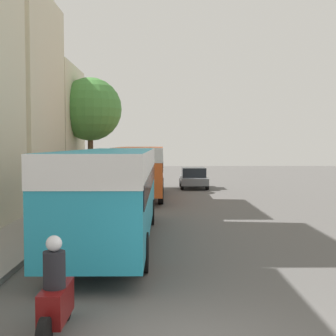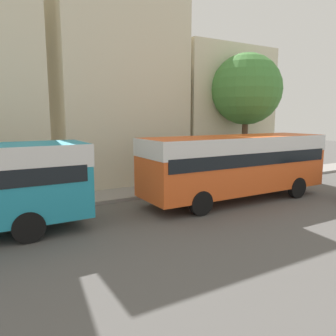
{
  "view_description": "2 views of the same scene",
  "coord_description": "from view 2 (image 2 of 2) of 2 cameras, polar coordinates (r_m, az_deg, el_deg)",
  "views": [
    {
      "loc": [
        -0.3,
        -6.97,
        3.21
      ],
      "look_at": [
        -0.08,
        17.73,
        1.92
      ],
      "focal_mm": 50.0,
      "sensor_mm": 36.0,
      "label": 1
    },
    {
      "loc": [
        9.75,
        10.23,
        3.88
      ],
      "look_at": [
        -0.36,
        16.11,
        2.04
      ],
      "focal_mm": 35.0,
      "sensor_mm": 36.0,
      "label": 2
    }
  ],
  "objects": [
    {
      "name": "building_far_terrace",
      "position": [
        20.02,
        -9.17,
        13.25
      ],
      "size": [
        5.31,
        7.13,
        10.86
      ],
      "color": "beige",
      "rests_on": "ground_plane"
    },
    {
      "name": "building_end_row",
      "position": [
        24.02,
        6.78,
        9.61
      ],
      "size": [
        6.52,
        6.77,
        8.38
      ],
      "color": "beige",
      "rests_on": "ground_plane"
    },
    {
      "name": "bus_following",
      "position": [
        15.48,
        11.8,
        1.57
      ],
      "size": [
        2.66,
        9.22,
        3.0
      ],
      "color": "#EA5B23",
      "rests_on": "ground_plane"
    },
    {
      "name": "pedestrian_near_curb",
      "position": [
        24.0,
        21.99,
        1.52
      ],
      "size": [
        0.39,
        0.39,
        1.78
      ],
      "color": "#232838",
      "rests_on": "sidewalk"
    },
    {
      "name": "street_tree",
      "position": [
        20.63,
        13.49,
        13.14
      ],
      "size": [
        4.2,
        4.2,
        7.45
      ],
      "color": "brown",
      "rests_on": "sidewalk"
    }
  ]
}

